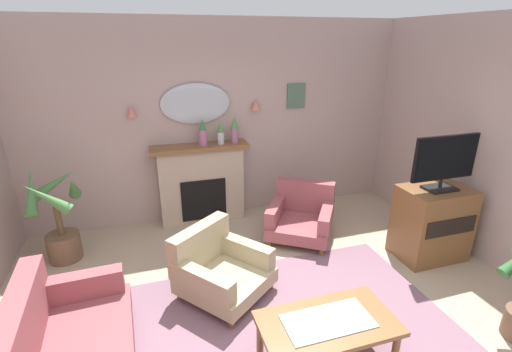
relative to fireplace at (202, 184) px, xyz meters
name	(u,v)px	position (x,y,z in m)	size (l,w,h in m)	color
wall_back	(219,122)	(0.33, 0.22, 0.85)	(6.45, 0.10, 2.84)	#B29993
patterned_rug	(288,338)	(0.33, -2.56, -0.56)	(3.20, 2.40, 0.01)	#7F5B6B
fireplace	(202,184)	(0.00, 0.00, 0.00)	(1.36, 0.36, 1.16)	tan
mantel_vase_left	(203,133)	(0.05, -0.03, 0.76)	(0.12, 0.12, 0.37)	#9E6084
mantel_vase_right	(221,132)	(0.30, -0.03, 0.76)	(0.10, 0.10, 0.33)	silver
mantel_vase_centre	(234,130)	(0.50, -0.03, 0.77)	(0.10, 0.10, 0.37)	#9E6084
wall_mirror	(196,104)	(0.00, 0.14, 1.14)	(0.96, 0.06, 0.56)	#B2BCC6
wall_sconce_left	(131,111)	(-0.85, 0.09, 1.09)	(0.14, 0.14, 0.14)	#D17066
wall_sconce_right	(256,105)	(0.85, 0.09, 1.09)	(0.14, 0.14, 0.14)	#D17066
framed_picture	(296,96)	(1.50, 0.15, 1.18)	(0.28, 0.03, 0.36)	#4C6B56
coffee_table	(327,327)	(0.52, -2.89, -0.19)	(1.10, 0.60, 0.45)	brown
armchair_in_corner	(301,215)	(1.21, -0.85, -0.27)	(1.12, 1.13, 0.71)	#934C51
armchair_by_coffee_table	(218,267)	(-0.13, -1.71, -0.27)	(1.14, 1.14, 0.71)	tan
tv_cabinet	(432,223)	(2.50, -1.80, -0.12)	(0.80, 0.57, 0.90)	brown
tv_flatscreen	(445,161)	(2.50, -1.82, 0.68)	(0.84, 0.24, 0.65)	black
potted_plant_tall_palm	(58,221)	(-1.80, -0.53, -0.05)	(0.62, 0.63, 1.17)	brown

